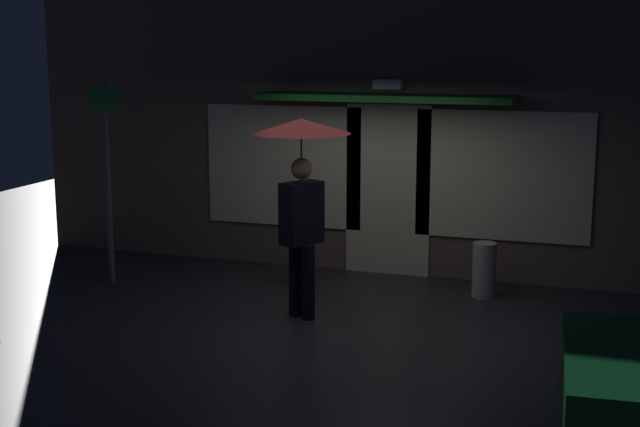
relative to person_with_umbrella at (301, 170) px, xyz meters
name	(u,v)px	position (x,y,z in m)	size (l,w,h in m)	color
ground_plane	(337,322)	(0.42, -0.05, -1.63)	(18.00, 18.00, 0.00)	#26262B
building_facade	(392,113)	(0.42, 2.29, 0.44)	(10.08, 1.00, 4.18)	brown
person_with_umbrella	(301,170)	(0.00, 0.00, 0.00)	(1.05, 1.05, 2.17)	black
street_sign_post	(107,169)	(-2.72, 0.56, -0.18)	(0.40, 0.07, 2.56)	#595B60
sidewalk_bollard	(484,270)	(1.77, 1.43, -1.30)	(0.28, 0.28, 0.65)	#B2A899
sidewalk_bollard_2	(300,260)	(-0.46, 1.21, -1.31)	(0.25, 0.25, 0.64)	#B2A899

